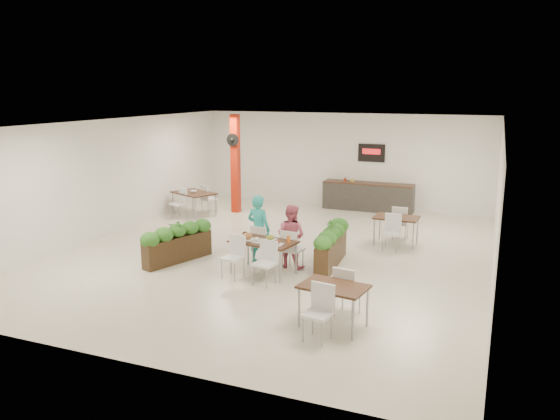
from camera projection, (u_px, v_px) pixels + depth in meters
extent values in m
plane|color=beige|center=(277.00, 253.00, 13.59)|extent=(12.00, 12.00, 0.00)
cube|color=white|center=(343.00, 160.00, 18.69)|extent=(10.00, 0.10, 3.20)
cube|color=white|center=(120.00, 260.00, 7.81)|extent=(10.00, 0.10, 3.20)
cube|color=white|center=(109.00, 178.00, 15.05)|extent=(0.10, 12.00, 3.20)
cube|color=white|center=(498.00, 206.00, 11.44)|extent=(0.10, 12.00, 3.20)
cube|color=white|center=(277.00, 123.00, 12.90)|extent=(10.00, 12.00, 0.04)
cube|color=#B0200B|center=(236.00, 164.00, 17.78)|extent=(0.25, 0.25, 3.20)
cylinder|color=black|center=(233.00, 140.00, 17.44)|extent=(0.40, 0.06, 0.40)
sphere|color=black|center=(232.00, 140.00, 17.40)|extent=(0.12, 0.12, 0.12)
cube|color=#292624|center=(368.00, 197.00, 18.26)|extent=(3.00, 0.60, 0.90)
cube|color=black|center=(368.00, 183.00, 18.16)|extent=(3.00, 0.62, 0.04)
cube|color=black|center=(372.00, 153.00, 18.22)|extent=(0.90, 0.04, 0.60)
cube|color=red|center=(371.00, 152.00, 18.19)|extent=(0.60, 0.02, 0.18)
imported|color=maroon|center=(345.00, 178.00, 18.42)|extent=(0.09, 0.09, 0.19)
imported|color=gold|center=(352.00, 179.00, 18.33)|extent=(0.13, 0.13, 0.17)
cube|color=black|center=(263.00, 242.00, 11.92)|extent=(1.51, 1.01, 0.04)
cylinder|color=gray|center=(231.00, 257.00, 12.04)|extent=(0.04, 0.04, 0.71)
cylinder|color=gray|center=(280.00, 267.00, 11.40)|extent=(0.04, 0.04, 0.71)
cylinder|color=gray|center=(248.00, 250.00, 12.61)|extent=(0.04, 0.04, 0.71)
cylinder|color=gray|center=(296.00, 259.00, 11.96)|extent=(0.04, 0.04, 0.71)
cube|color=white|center=(263.00, 245.00, 12.68)|extent=(0.48, 0.48, 0.05)
cube|color=white|center=(258.00, 236.00, 12.47)|extent=(0.42, 0.11, 0.45)
cylinder|color=gray|center=(273.00, 254.00, 12.79)|extent=(0.02, 0.02, 0.43)
cylinder|color=gray|center=(261.00, 251.00, 12.96)|extent=(0.02, 0.02, 0.43)
cylinder|color=gray|center=(265.00, 257.00, 12.51)|extent=(0.02, 0.02, 0.43)
cylinder|color=gray|center=(253.00, 255.00, 12.68)|extent=(0.02, 0.02, 0.43)
cube|color=white|center=(293.00, 250.00, 12.28)|extent=(0.48, 0.48, 0.05)
cube|color=white|center=(289.00, 241.00, 12.07)|extent=(0.42, 0.11, 0.45)
cylinder|color=gray|center=(303.00, 259.00, 12.39)|extent=(0.02, 0.02, 0.43)
cylinder|color=gray|center=(290.00, 257.00, 12.56)|extent=(0.02, 0.02, 0.43)
cylinder|color=gray|center=(296.00, 263.00, 12.11)|extent=(0.02, 0.02, 0.43)
cylinder|color=gray|center=(282.00, 261.00, 12.28)|extent=(0.02, 0.02, 0.43)
cube|color=white|center=(233.00, 258.00, 11.68)|extent=(0.48, 0.48, 0.05)
cube|color=white|center=(238.00, 245.00, 11.78)|extent=(0.42, 0.11, 0.45)
cylinder|color=gray|center=(222.00, 269.00, 11.67)|extent=(0.02, 0.02, 0.43)
cylinder|color=gray|center=(235.00, 272.00, 11.50)|extent=(0.02, 0.02, 0.43)
cylinder|color=gray|center=(231.00, 265.00, 11.96)|extent=(0.02, 0.02, 0.43)
cylinder|color=gray|center=(244.00, 268.00, 11.79)|extent=(0.02, 0.02, 0.43)
cube|color=white|center=(264.00, 264.00, 11.28)|extent=(0.48, 0.48, 0.05)
cube|color=white|center=(269.00, 250.00, 11.38)|extent=(0.42, 0.11, 0.45)
cylinder|color=gray|center=(253.00, 276.00, 11.27)|extent=(0.02, 0.02, 0.43)
cylinder|color=gray|center=(267.00, 279.00, 11.10)|extent=(0.02, 0.02, 0.43)
cylinder|color=gray|center=(262.00, 271.00, 11.56)|extent=(0.02, 0.02, 0.43)
cylinder|color=gray|center=(275.00, 274.00, 11.39)|extent=(0.02, 0.02, 0.43)
cube|color=white|center=(247.00, 239.00, 12.01)|extent=(0.34, 0.34, 0.01)
ellipsoid|color=brown|center=(247.00, 236.00, 11.99)|extent=(0.22, 0.22, 0.13)
cube|color=white|center=(270.00, 240.00, 11.96)|extent=(0.30, 0.30, 0.01)
ellipsoid|color=gold|center=(270.00, 237.00, 11.95)|extent=(0.18, 0.18, 0.11)
cube|color=white|center=(276.00, 244.00, 11.61)|extent=(0.30, 0.30, 0.01)
ellipsoid|color=#521A10|center=(276.00, 242.00, 11.60)|extent=(0.16, 0.16, 0.10)
cube|color=white|center=(257.00, 242.00, 11.79)|extent=(0.21, 0.21, 0.01)
ellipsoid|color=white|center=(257.00, 240.00, 11.78)|extent=(0.12, 0.12, 0.07)
cylinder|color=orange|center=(288.00, 239.00, 11.75)|extent=(0.07, 0.07, 0.15)
imported|color=#503122|center=(245.00, 234.00, 12.27)|extent=(0.12, 0.12, 0.10)
imported|color=#28ADA6|center=(259.00, 229.00, 12.64)|extent=(0.65, 0.48, 1.63)
imported|color=#D65F7B|center=(291.00, 236.00, 12.36)|extent=(0.79, 0.66, 1.46)
cube|color=black|center=(178.00, 249.00, 12.83)|extent=(0.90, 1.84, 0.62)
ellipsoid|color=#1B5B1A|center=(150.00, 238.00, 12.17)|extent=(0.40, 0.40, 0.32)
ellipsoid|color=#1B5B1A|center=(164.00, 235.00, 12.46)|extent=(0.40, 0.40, 0.32)
ellipsoid|color=#1B5B1A|center=(177.00, 232.00, 12.74)|extent=(0.40, 0.40, 0.32)
ellipsoid|color=#1B5B1A|center=(190.00, 228.00, 13.03)|extent=(0.40, 0.40, 0.32)
ellipsoid|color=#1B5B1A|center=(202.00, 225.00, 13.31)|extent=(0.40, 0.40, 0.32)
imported|color=#1B5B1A|center=(177.00, 228.00, 12.72)|extent=(0.36, 0.31, 0.40)
cube|color=black|center=(331.00, 252.00, 12.55)|extent=(0.45, 1.97, 0.65)
ellipsoid|color=#1B5B1A|center=(323.00, 243.00, 11.69)|extent=(0.40, 0.40, 0.32)
ellipsoid|color=#1B5B1A|center=(327.00, 238.00, 12.07)|extent=(0.40, 0.40, 0.32)
ellipsoid|color=#1B5B1A|center=(331.00, 233.00, 12.46)|extent=(0.40, 0.40, 0.32)
ellipsoid|color=#1B5B1A|center=(335.00, 229.00, 12.84)|extent=(0.40, 0.40, 0.32)
ellipsoid|color=#1B5B1A|center=(339.00, 225.00, 13.22)|extent=(0.40, 0.40, 0.32)
imported|color=#1B5B1A|center=(331.00, 229.00, 12.44)|extent=(0.24, 0.24, 0.42)
cube|color=black|center=(194.00, 193.00, 17.50)|extent=(1.62, 1.39, 0.04)
cylinder|color=gray|center=(173.00, 203.00, 17.75)|extent=(0.04, 0.04, 0.71)
cylinder|color=gray|center=(195.00, 209.00, 16.88)|extent=(0.04, 0.04, 0.71)
cylinder|color=gray|center=(193.00, 200.00, 18.29)|extent=(0.04, 0.04, 0.71)
cylinder|color=gray|center=(216.00, 205.00, 17.42)|extent=(0.04, 0.04, 0.71)
cube|color=white|center=(209.00, 199.00, 17.97)|extent=(0.55, 0.55, 0.05)
cube|color=white|center=(204.00, 192.00, 17.79)|extent=(0.40, 0.21, 0.45)
cylinder|color=gray|center=(216.00, 206.00, 18.02)|extent=(0.02, 0.02, 0.43)
cylinder|color=gray|center=(210.00, 204.00, 18.26)|extent=(0.02, 0.02, 0.43)
cylinder|color=gray|center=(208.00, 207.00, 17.79)|extent=(0.02, 0.02, 0.43)
cylinder|color=gray|center=(202.00, 206.00, 18.03)|extent=(0.02, 0.02, 0.43)
cube|color=white|center=(178.00, 204.00, 17.16)|extent=(0.55, 0.55, 0.05)
cube|color=white|center=(183.00, 195.00, 17.23)|extent=(0.40, 0.21, 0.45)
cylinder|color=gray|center=(171.00, 211.00, 17.21)|extent=(0.02, 0.02, 0.43)
cylinder|color=gray|center=(177.00, 213.00, 16.97)|extent=(0.02, 0.02, 0.43)
cylinder|color=gray|center=(180.00, 210.00, 17.44)|extent=(0.02, 0.02, 0.43)
cylinder|color=gray|center=(186.00, 211.00, 17.20)|extent=(0.02, 0.02, 0.43)
imported|color=white|center=(194.00, 191.00, 17.49)|extent=(0.22, 0.22, 0.05)
cube|color=black|center=(397.00, 218.00, 14.15)|extent=(1.14, 0.78, 0.04)
cylinder|color=gray|center=(374.00, 232.00, 14.15)|extent=(0.04, 0.04, 0.71)
cylinder|color=gray|center=(413.00, 236.00, 13.76)|extent=(0.04, 0.04, 0.71)
cylinder|color=gray|center=(380.00, 227.00, 14.71)|extent=(0.04, 0.04, 0.71)
cylinder|color=gray|center=(417.00, 231.00, 14.32)|extent=(0.04, 0.04, 0.71)
cube|color=white|center=(401.00, 223.00, 14.75)|extent=(0.43, 0.43, 0.05)
cube|color=white|center=(400.00, 215.00, 14.53)|extent=(0.42, 0.05, 0.45)
cylinder|color=gray|center=(408.00, 230.00, 14.89)|extent=(0.02, 0.02, 0.43)
cylinder|color=gray|center=(395.00, 229.00, 15.02)|extent=(0.02, 0.02, 0.43)
cylinder|color=gray|center=(405.00, 233.00, 14.58)|extent=(0.02, 0.02, 0.43)
cylinder|color=gray|center=(393.00, 232.00, 14.72)|extent=(0.02, 0.02, 0.43)
cube|color=white|center=(391.00, 233.00, 13.68)|extent=(0.43, 0.43, 0.05)
cube|color=white|center=(393.00, 222.00, 13.79)|extent=(0.42, 0.05, 0.45)
cylinder|color=gray|center=(382.00, 243.00, 13.64)|extent=(0.02, 0.02, 0.43)
cylinder|color=gray|center=(396.00, 245.00, 13.51)|extent=(0.02, 0.02, 0.43)
cylinder|color=gray|center=(386.00, 240.00, 13.94)|extent=(0.02, 0.02, 0.43)
cylinder|color=gray|center=(399.00, 241.00, 13.81)|extent=(0.02, 0.02, 0.43)
imported|color=white|center=(397.00, 216.00, 14.14)|extent=(0.22, 0.22, 0.05)
cube|color=black|center=(334.00, 287.00, 9.21)|extent=(1.21, 0.90, 0.04)
cylinder|color=gray|center=(299.00, 308.00, 9.28)|extent=(0.04, 0.04, 0.71)
cylinder|color=gray|center=(353.00, 320.00, 8.78)|extent=(0.04, 0.04, 0.71)
cylinder|color=gray|center=(316.00, 296.00, 9.80)|extent=(0.04, 0.04, 0.71)
cylinder|color=gray|center=(367.00, 307.00, 9.30)|extent=(0.04, 0.04, 0.71)
cube|color=white|center=(348.00, 291.00, 9.77)|extent=(0.48, 0.48, 0.05)
cube|color=white|center=(344.00, 281.00, 9.56)|extent=(0.42, 0.10, 0.45)
cylinder|color=gray|center=(360.00, 302.00, 9.88)|extent=(0.02, 0.02, 0.43)
cylinder|color=gray|center=(342.00, 299.00, 10.05)|extent=(0.02, 0.02, 0.43)
cylinder|color=gray|center=(352.00, 309.00, 9.60)|extent=(0.02, 0.02, 0.43)
cylinder|color=gray|center=(335.00, 305.00, 9.77)|extent=(0.02, 0.02, 0.43)
cube|color=white|center=(317.00, 314.00, 8.77)|extent=(0.48, 0.48, 0.05)
cube|color=white|center=(323.00, 296.00, 8.87)|extent=(0.42, 0.10, 0.45)
cylinder|color=gray|center=(303.00, 330.00, 8.76)|extent=(0.02, 0.02, 0.43)
cylinder|color=gray|center=(322.00, 334.00, 8.59)|extent=(0.02, 0.02, 0.43)
cylinder|color=gray|center=(313.00, 322.00, 9.04)|extent=(0.02, 0.02, 0.43)
cylinder|color=gray|center=(331.00, 326.00, 8.87)|extent=(0.02, 0.02, 0.43)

